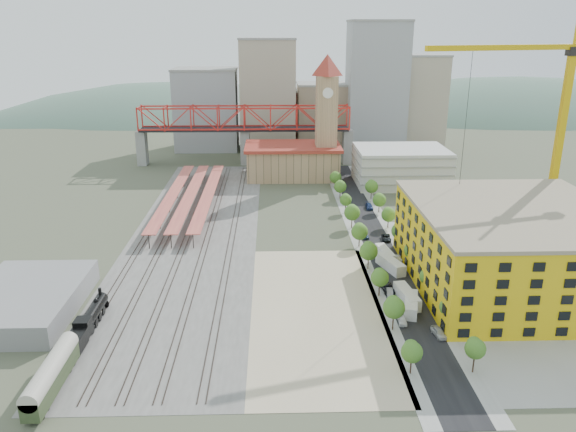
{
  "coord_description": "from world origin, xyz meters",
  "views": [
    {
      "loc": [
        -13.3,
        -138.38,
        57.35
      ],
      "look_at": [
        -9.19,
        2.35,
        10.0
      ],
      "focal_mm": 35.0,
      "sensor_mm": 36.0,
      "label": 1
    }
  ],
  "objects_px": {
    "site_trailer_a": "(411,305)",
    "site_trailer_c": "(391,264)",
    "locomotive": "(89,321)",
    "tower_crane": "(553,105)",
    "construction_building": "(513,247)",
    "site_trailer_d": "(385,254)",
    "site_trailer_b": "(407,297)",
    "coach": "(51,375)",
    "clock_tower": "(327,106)",
    "car_0": "(402,320)"
  },
  "relations": [
    {
      "from": "locomotive",
      "to": "construction_building",
      "type": "bearing_deg",
      "value": 11.33
    },
    {
      "from": "locomotive",
      "to": "site_trailer_b",
      "type": "distance_m",
      "value": 66.78
    },
    {
      "from": "locomotive",
      "to": "site_trailer_b",
      "type": "height_order",
      "value": "locomotive"
    },
    {
      "from": "car_0",
      "to": "site_trailer_d",
      "type": "bearing_deg",
      "value": 90.48
    },
    {
      "from": "site_trailer_b",
      "to": "coach",
      "type": "bearing_deg",
      "value": -163.58
    },
    {
      "from": "locomotive",
      "to": "site_trailer_c",
      "type": "distance_m",
      "value": 71.59
    },
    {
      "from": "construction_building",
      "to": "locomotive",
      "type": "height_order",
      "value": "construction_building"
    },
    {
      "from": "construction_building",
      "to": "site_trailer_d",
      "type": "bearing_deg",
      "value": 147.68
    },
    {
      "from": "construction_building",
      "to": "locomotive",
      "type": "bearing_deg",
      "value": -168.67
    },
    {
      "from": "site_trailer_d",
      "to": "coach",
      "type": "bearing_deg",
      "value": -148.39
    },
    {
      "from": "site_trailer_a",
      "to": "site_trailer_c",
      "type": "relative_size",
      "value": 0.96
    },
    {
      "from": "coach",
      "to": "site_trailer_a",
      "type": "height_order",
      "value": "coach"
    },
    {
      "from": "site_trailer_d",
      "to": "car_0",
      "type": "relative_size",
      "value": 2.23
    },
    {
      "from": "locomotive",
      "to": "site_trailer_c",
      "type": "bearing_deg",
      "value": 22.79
    },
    {
      "from": "locomotive",
      "to": "site_trailer_a",
      "type": "bearing_deg",
      "value": 5.49
    },
    {
      "from": "construction_building",
      "to": "clock_tower",
      "type": "bearing_deg",
      "value": 108.78
    },
    {
      "from": "locomotive",
      "to": "tower_crane",
      "type": "relative_size",
      "value": 0.36
    },
    {
      "from": "clock_tower",
      "to": "coach",
      "type": "height_order",
      "value": "clock_tower"
    },
    {
      "from": "clock_tower",
      "to": "site_trailer_b",
      "type": "relative_size",
      "value": 5.04
    },
    {
      "from": "car_0",
      "to": "site_trailer_b",
      "type": "bearing_deg",
      "value": 77.41
    },
    {
      "from": "site_trailer_a",
      "to": "site_trailer_d",
      "type": "bearing_deg",
      "value": 104.52
    },
    {
      "from": "site_trailer_b",
      "to": "site_trailer_d",
      "type": "height_order",
      "value": "site_trailer_b"
    },
    {
      "from": "site_trailer_a",
      "to": "locomotive",
      "type": "bearing_deg",
      "value": -159.99
    },
    {
      "from": "site_trailer_d",
      "to": "site_trailer_b",
      "type": "bearing_deg",
      "value": -97.96
    },
    {
      "from": "construction_building",
      "to": "coach",
      "type": "distance_m",
      "value": 99.77
    },
    {
      "from": "construction_building",
      "to": "site_trailer_d",
      "type": "height_order",
      "value": "construction_building"
    },
    {
      "from": "site_trailer_c",
      "to": "site_trailer_d",
      "type": "bearing_deg",
      "value": 71.31
    },
    {
      "from": "construction_building",
      "to": "site_trailer_b",
      "type": "relative_size",
      "value": 4.9
    },
    {
      "from": "locomotive",
      "to": "tower_crane",
      "type": "bearing_deg",
      "value": 22.74
    },
    {
      "from": "site_trailer_a",
      "to": "site_trailer_c",
      "type": "height_order",
      "value": "site_trailer_c"
    },
    {
      "from": "construction_building",
      "to": "coach",
      "type": "xyz_separation_m",
      "value": [
        -92.0,
        -38.09,
        -6.31
      ]
    },
    {
      "from": "tower_crane",
      "to": "site_trailer_b",
      "type": "height_order",
      "value": "tower_crane"
    },
    {
      "from": "locomotive",
      "to": "coach",
      "type": "relative_size",
      "value": 1.2
    },
    {
      "from": "clock_tower",
      "to": "site_trailer_d",
      "type": "relative_size",
      "value": 5.52
    },
    {
      "from": "locomotive",
      "to": "coach",
      "type": "bearing_deg",
      "value": -90.0
    },
    {
      "from": "construction_building",
      "to": "tower_crane",
      "type": "bearing_deg",
      "value": 56.64
    },
    {
      "from": "site_trailer_b",
      "to": "car_0",
      "type": "distance_m",
      "value": 9.67
    },
    {
      "from": "locomotive",
      "to": "site_trailer_a",
      "type": "relative_size",
      "value": 2.23
    },
    {
      "from": "coach",
      "to": "tower_crane",
      "type": "relative_size",
      "value": 0.3
    },
    {
      "from": "site_trailer_c",
      "to": "tower_crane",
      "type": "bearing_deg",
      "value": 3.97
    },
    {
      "from": "site_trailer_b",
      "to": "site_trailer_d",
      "type": "distance_m",
      "value": 24.75
    },
    {
      "from": "site_trailer_a",
      "to": "construction_building",
      "type": "bearing_deg",
      "value": 39.48
    },
    {
      "from": "locomotive",
      "to": "site_trailer_b",
      "type": "relative_size",
      "value": 2.16
    },
    {
      "from": "tower_crane",
      "to": "car_0",
      "type": "height_order",
      "value": "tower_crane"
    },
    {
      "from": "tower_crane",
      "to": "coach",
      "type": "bearing_deg",
      "value": -149.15
    },
    {
      "from": "coach",
      "to": "site_trailer_d",
      "type": "relative_size",
      "value": 1.97
    },
    {
      "from": "locomotive",
      "to": "site_trailer_d",
      "type": "distance_m",
      "value": 74.66
    },
    {
      "from": "clock_tower",
      "to": "site_trailer_b",
      "type": "distance_m",
      "value": 111.97
    },
    {
      "from": "construction_building",
      "to": "coach",
      "type": "relative_size",
      "value": 2.73
    },
    {
      "from": "clock_tower",
      "to": "car_0",
      "type": "relative_size",
      "value": 12.31
    }
  ]
}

